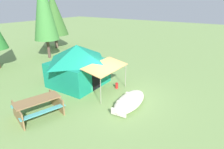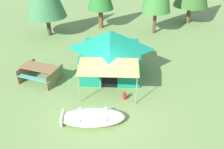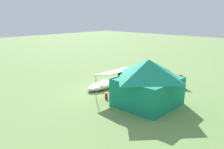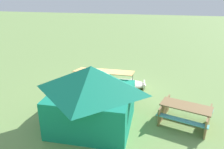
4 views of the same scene
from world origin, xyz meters
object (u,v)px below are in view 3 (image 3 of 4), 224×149
Objects in this scene: canvas_cabin_tent at (148,82)px; cooler_box at (136,95)px; fuel_can at (106,96)px; picnic_table at (167,80)px; beached_rowboat at (103,85)px.

canvas_cabin_tent reaches higher than cooler_box.
fuel_can is (1.22, -1.13, -0.01)m from cooler_box.
picnic_table is (-3.49, -0.88, -0.76)m from canvas_cabin_tent.
picnic_table is at bearing 162.47° from fuel_can.
beached_rowboat is at bearing -43.76° from picnic_table.
fuel_can is at bearing -17.53° from picnic_table.
picnic_table reaches higher than fuel_can.
fuel_can is at bearing -70.89° from canvas_cabin_tent.
fuel_can is (0.77, -2.23, -1.09)m from canvas_cabin_tent.
cooler_box is at bearing 89.27° from beached_rowboat.
fuel_can is (4.27, -1.35, -0.33)m from picnic_table.
beached_rowboat is 3.94m from canvas_cabin_tent.
canvas_cabin_tent is 12.83× the size of fuel_can.
canvas_cabin_tent reaches higher than picnic_table.
picnic_table is at bearing 175.85° from cooler_box.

